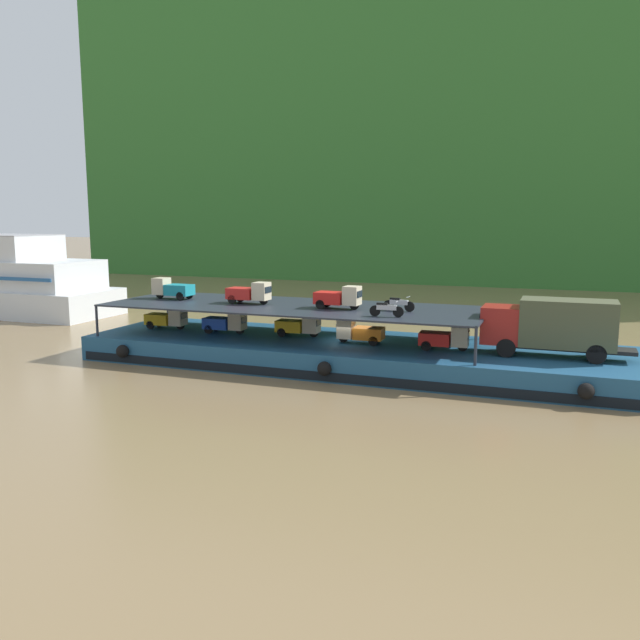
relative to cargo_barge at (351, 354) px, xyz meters
name	(u,v)px	position (x,y,z in m)	size (l,w,h in m)	color
ground_plane	(351,366)	(0.00, 0.02, -0.75)	(400.00, 400.00, 0.00)	olive
hillside_far_bank	(487,110)	(0.00, 63.98, 23.43)	(119.02, 32.42, 42.92)	#33702D
cargo_barge	(351,354)	(0.00, 0.00, 0.00)	(32.60, 9.39, 1.50)	navy
covered_lorry	(552,325)	(11.32, -0.29, 2.44)	(7.87, 2.35, 3.10)	maroon
cargo_rack	(292,307)	(-3.80, 0.02, 2.69)	(23.40, 7.96, 2.00)	#232833
mini_truck_lower_stern	(167,318)	(-12.91, 0.05, 1.44)	(2.78, 1.26, 1.38)	gold
mini_truck_lower_aft	(226,323)	(-8.42, -0.06, 1.44)	(2.78, 1.26, 1.38)	#1E47B7
mini_truck_lower_mid	(299,325)	(-3.59, 0.57, 1.44)	(2.78, 1.27, 1.38)	gold
mini_truck_lower_fore	(360,332)	(0.65, -0.31, 1.44)	(2.78, 1.27, 1.38)	orange
mini_truck_lower_bow	(445,338)	(5.72, -0.54, 1.44)	(2.78, 1.27, 1.38)	red
mini_truck_upper_stern	(172,289)	(-12.56, 0.24, 3.44)	(2.76, 1.23, 1.38)	teal
mini_truck_upper_mid	(250,293)	(-6.65, -0.12, 3.44)	(2.77, 1.25, 1.38)	red
mini_truck_upper_fore	(339,297)	(-0.66, -0.33, 3.44)	(2.78, 1.26, 1.38)	red
motorcycle_upper_port	(386,309)	(2.78, -2.37, 3.18)	(1.90, 0.55, 0.87)	black
motorcycle_upper_centre	(399,304)	(2.89, 0.03, 3.18)	(1.90, 0.55, 0.87)	black
passenger_ferry_upstream	(0,280)	(-37.57, 9.73, 2.30)	(22.14, 7.75, 7.30)	silver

